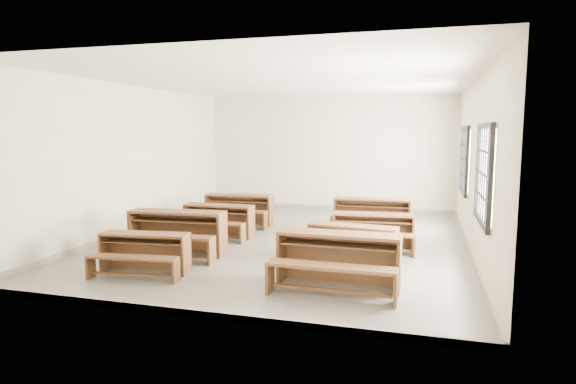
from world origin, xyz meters
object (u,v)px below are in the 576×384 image
(desk_set_2, at_px, (218,218))
(desk_set_7, at_px, (372,213))
(desk_set_4, at_px, (338,256))
(desk_set_6, at_px, (373,229))
(desk_set_3, at_px, (238,207))
(desk_set_0, at_px, (144,250))
(desk_set_1, at_px, (176,229))
(desk_set_5, at_px, (352,242))

(desk_set_2, distance_m, desk_set_7, 3.36)
(desk_set_4, bearing_deg, desk_set_6, 85.17)
(desk_set_2, bearing_deg, desk_set_3, 93.97)
(desk_set_6, bearing_deg, desk_set_7, 92.45)
(desk_set_2, xyz_separation_m, desk_set_4, (3.02, -2.63, 0.06))
(desk_set_2, bearing_deg, desk_set_6, -2.76)
(desk_set_3, bearing_deg, desk_set_0, -92.62)
(desk_set_4, bearing_deg, desk_set_3, 128.88)
(desk_set_1, bearing_deg, desk_set_2, 82.22)
(desk_set_0, relative_size, desk_set_5, 0.95)
(desk_set_3, distance_m, desk_set_7, 3.15)
(desk_set_1, height_order, desk_set_6, desk_set_1)
(desk_set_7, bearing_deg, desk_set_0, -128.24)
(desk_set_1, bearing_deg, desk_set_0, -90.09)
(desk_set_3, xyz_separation_m, desk_set_7, (3.15, -0.02, 0.02))
(desk_set_1, bearing_deg, desk_set_4, -22.53)
(desk_set_1, xyz_separation_m, desk_set_3, (0.04, 2.93, -0.04))
(desk_set_3, bearing_deg, desk_set_4, -55.39)
(desk_set_5, height_order, desk_set_6, desk_set_6)
(desk_set_4, height_order, desk_set_5, desk_set_4)
(desk_set_1, bearing_deg, desk_set_7, 38.50)
(desk_set_2, relative_size, desk_set_4, 0.86)
(desk_set_3, height_order, desk_set_4, desk_set_4)
(desk_set_5, distance_m, desk_set_7, 2.75)
(desk_set_3, distance_m, desk_set_5, 4.16)
(desk_set_0, height_order, desk_set_4, desk_set_4)
(desk_set_0, relative_size, desk_set_4, 0.84)
(desk_set_4, xyz_separation_m, desk_set_5, (0.02, 1.22, -0.07))
(desk_set_1, xyz_separation_m, desk_set_7, (3.19, 2.91, -0.02))
(desk_set_0, height_order, desk_set_3, desk_set_3)
(desk_set_4, relative_size, desk_set_5, 1.13)
(desk_set_2, distance_m, desk_set_6, 3.27)
(desk_set_2, xyz_separation_m, desk_set_6, (3.27, -0.21, 0.00))
(desk_set_0, distance_m, desk_set_1, 1.18)
(desk_set_2, height_order, desk_set_4, desk_set_4)
(desk_set_2, distance_m, desk_set_3, 1.35)
(desk_set_6, bearing_deg, desk_set_4, -100.37)
(desk_set_2, bearing_deg, desk_set_1, -92.88)
(desk_set_0, height_order, desk_set_5, desk_set_5)
(desk_set_0, distance_m, desk_set_7, 5.13)
(desk_set_7, bearing_deg, desk_set_6, -84.03)
(desk_set_2, bearing_deg, desk_set_0, -89.61)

